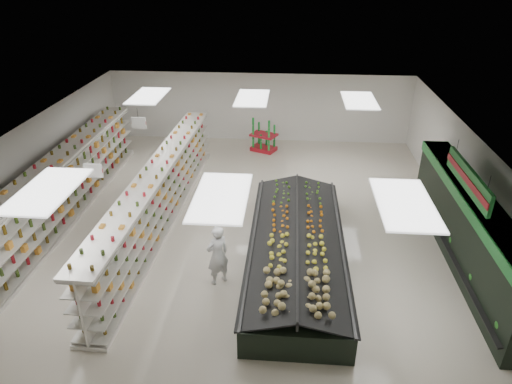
# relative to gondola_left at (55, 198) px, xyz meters

# --- Properties ---
(floor) EXTENTS (16.00, 16.00, 0.00)m
(floor) POSITION_rel_gondola_left_xyz_m (5.99, 0.44, -0.99)
(floor) COLOR beige
(floor) RESTS_ON ground
(ceiling) EXTENTS (14.00, 16.00, 0.02)m
(ceiling) POSITION_rel_gondola_left_xyz_m (5.99, 0.44, 2.21)
(ceiling) COLOR white
(ceiling) RESTS_ON wall_back
(wall_back) EXTENTS (14.00, 0.02, 3.20)m
(wall_back) POSITION_rel_gondola_left_xyz_m (5.99, 8.44, 0.61)
(wall_back) COLOR white
(wall_back) RESTS_ON floor
(wall_left) EXTENTS (0.02, 16.00, 3.20)m
(wall_left) POSITION_rel_gondola_left_xyz_m (-1.01, 0.44, 0.61)
(wall_left) COLOR white
(wall_left) RESTS_ON floor
(wall_right) EXTENTS (0.02, 16.00, 3.20)m
(wall_right) POSITION_rel_gondola_left_xyz_m (12.99, 0.44, 0.61)
(wall_right) COLOR white
(wall_right) RESTS_ON floor
(produce_wall_case) EXTENTS (0.93, 8.00, 2.20)m
(produce_wall_case) POSITION_rel_gondola_left_xyz_m (12.52, -1.06, 0.25)
(produce_wall_case) COLOR black
(produce_wall_case) RESTS_ON floor
(aisle_sign_near) EXTENTS (0.52, 0.06, 0.75)m
(aisle_sign_near) POSITION_rel_gondola_left_xyz_m (2.19, -1.56, 1.76)
(aisle_sign_near) COLOR white
(aisle_sign_near) RESTS_ON ceiling
(aisle_sign_far) EXTENTS (0.52, 0.06, 0.75)m
(aisle_sign_far) POSITION_rel_gondola_left_xyz_m (2.19, 2.44, 1.76)
(aisle_sign_far) COLOR white
(aisle_sign_far) RESTS_ON ceiling
(hortifruti_banner) EXTENTS (0.12, 3.20, 0.95)m
(hortifruti_banner) POSITION_rel_gondola_left_xyz_m (12.24, -1.06, 1.66)
(hortifruti_banner) COLOR #217C31
(hortifruti_banner) RESTS_ON ceiling
(gondola_left) EXTENTS (0.93, 12.40, 2.15)m
(gondola_left) POSITION_rel_gondola_left_xyz_m (0.00, 0.00, 0.00)
(gondola_left) COLOR white
(gondola_left) RESTS_ON floor
(gondola_center) EXTENTS (1.20, 11.51, 1.99)m
(gondola_center) POSITION_rel_gondola_left_xyz_m (3.31, 0.48, -0.07)
(gondola_center) COLOR white
(gondola_center) RESTS_ON floor
(produce_island) EXTENTS (2.71, 7.46, 1.11)m
(produce_island) POSITION_rel_gondola_left_xyz_m (7.77, -1.48, -0.48)
(produce_island) COLOR black
(produce_island) RESTS_ON floor
(soda_endcap) EXTENTS (1.33, 1.15, 1.42)m
(soda_endcap) POSITION_rel_gondola_left_xyz_m (6.29, 7.03, -0.30)
(soda_endcap) COLOR #AF1420
(soda_endcap) RESTS_ON floor
(shopper_main) EXTENTS (0.76, 0.73, 1.76)m
(shopper_main) POSITION_rel_gondola_left_xyz_m (5.67, -2.57, -0.11)
(shopper_main) COLOR white
(shopper_main) RESTS_ON floor
(shopper_background) EXTENTS (0.66, 0.94, 1.80)m
(shopper_background) POSITION_rel_gondola_left_xyz_m (3.15, 2.87, -0.09)
(shopper_background) COLOR tan
(shopper_background) RESTS_ON floor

